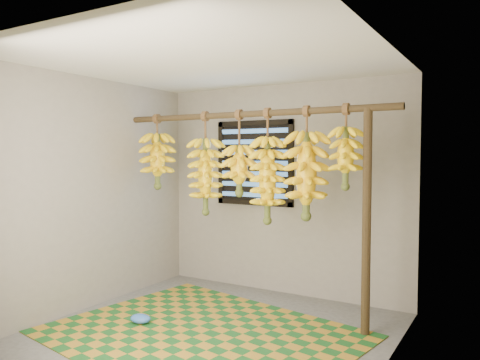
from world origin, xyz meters
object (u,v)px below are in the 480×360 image
Objects in this scene: woven_mat at (201,334)px; banana_bunch_f at (346,158)px; banana_bunch_a at (157,161)px; plastic_bag at (140,319)px; support_post at (367,223)px; banana_bunch_e at (306,175)px; banana_bunch_b at (206,176)px; banana_bunch_d at (267,180)px; banana_bunch_c at (239,170)px.

banana_bunch_f reaches higher than woven_mat.
banana_bunch_a is 2.18m from banana_bunch_f.
woven_mat is 0.65m from plastic_bag.
support_post reaches higher than plastic_bag.
banana_bunch_f is (1.70, 0.82, 1.52)m from plastic_bag.
support_post is 0.70m from banana_bunch_e.
support_post is at bearing 0.00° from banana_bunch_b.
banana_bunch_d is at bearing 0.00° from banana_bunch_b.
banana_bunch_b is at bearing 180.00° from banana_bunch_c.
banana_bunch_c is (0.60, 0.82, 1.39)m from plastic_bag.
banana_bunch_d and banana_bunch_f have the same top height.
woven_mat is 2.30× the size of banana_bunch_d.
banana_bunch_e is at bearing 47.01° from woven_mat.
banana_bunch_b is 1.53m from banana_bunch_f.
woven_mat is 1.61m from banana_bunch_c.
banana_bunch_f is (1.52, 0.00, 0.20)m from banana_bunch_b.
support_post is 2.32× the size of banana_bunch_c.
support_post is at bearing 0.00° from banana_bunch_a.
banana_bunch_a is 0.76× the size of banana_bunch_b.
banana_bunch_c is (-0.04, 0.73, 1.44)m from woven_mat.
plastic_bag is (-0.64, -0.08, 0.05)m from woven_mat.
banana_bunch_a is (-0.48, 0.82, 1.48)m from plastic_bag.
banana_bunch_f is at bearing 25.67° from plastic_bag.
banana_bunch_b is at bearing 122.10° from woven_mat.
banana_bunch_b and banana_bunch_e have the same top height.
banana_bunch_b is 1.42× the size of banana_bunch_f.
banana_bunch_f is (2.18, 0.00, 0.04)m from banana_bunch_a.
banana_bunch_e is 0.41m from banana_bunch_f.
banana_bunch_b is 0.42m from banana_bunch_c.
banana_bunch_d is at bearing 180.00° from banana_bunch_f.
banana_bunch_a is 1.08m from banana_bunch_c.
banana_bunch_e is (0.73, 0.00, -0.04)m from banana_bunch_c.
banana_bunch_a reaches higher than woven_mat.
support_post is 9.65× the size of plastic_bag.
woven_mat is 1.56m from banana_bunch_d.
banana_bunch_a is 0.96× the size of banana_bunch_c.
banana_bunch_f is at bearing 180.00° from support_post.
banana_bunch_a is at bearing 146.76° from woven_mat.
support_post is at bearing 0.00° from banana_bunch_d.
support_post is 1.78× the size of banana_bunch_d.
woven_mat is 2.39× the size of banana_bunch_b.
banana_bunch_c is at bearing 0.00° from banana_bunch_a.
banana_bunch_d is at bearing 69.33° from woven_mat.
banana_bunch_e is (0.68, 0.73, 1.40)m from woven_mat.
plastic_bag is 0.19× the size of banana_bunch_b.
plastic_bag is (-1.90, -0.82, -0.95)m from support_post.
banana_bunch_b is 1.14m from banana_bunch_e.
banana_bunch_a reaches higher than support_post.
banana_bunch_e is at bearing 180.00° from support_post.
plastic_bag is 0.24× the size of banana_bunch_c.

